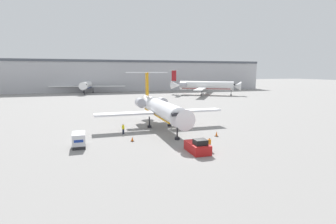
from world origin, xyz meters
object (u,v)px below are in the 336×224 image
(airplane_main, at_px, (160,108))
(worker_by_wing, at_px, (123,129))
(pushback_tug, at_px, (198,147))
(traffic_cone_left, at_px, (132,139))
(traffic_cone_right, at_px, (217,134))
(airplane_parked_far_left, at_px, (88,85))
(luggage_cart, at_px, (79,140))
(worker_near_tug, at_px, (209,144))
(airplane_parked_far_right, at_px, (205,86))

(airplane_main, xyz_separation_m, worker_by_wing, (-7.53, -3.08, -2.83))
(pushback_tug, relative_size, traffic_cone_left, 5.64)
(traffic_cone_left, relative_size, traffic_cone_right, 0.88)
(airplane_parked_far_left, bearing_deg, traffic_cone_right, -79.38)
(worker_by_wing, bearing_deg, luggage_cart, -139.19)
(traffic_cone_right, bearing_deg, airplane_main, 126.44)
(luggage_cart, relative_size, worker_near_tug, 1.80)
(airplane_main, relative_size, airplane_parked_far_left, 0.67)
(airplane_main, height_order, traffic_cone_right, airplane_main)
(worker_near_tug, bearing_deg, airplane_parked_far_right, 65.08)
(airplane_parked_far_right, bearing_deg, worker_near_tug, -114.92)
(airplane_parked_far_right, bearing_deg, pushback_tug, -115.93)
(worker_near_tug, distance_m, traffic_cone_right, 8.14)
(worker_near_tug, relative_size, traffic_cone_right, 2.09)
(airplane_main, distance_m, worker_by_wing, 8.61)
(luggage_cart, xyz_separation_m, worker_near_tug, (16.95, -6.90, -0.11))
(pushback_tug, height_order, airplane_parked_far_left, airplane_parked_far_left)
(airplane_main, height_order, traffic_cone_left, airplane_main)
(pushback_tug, bearing_deg, luggage_cart, 154.23)
(pushback_tug, xyz_separation_m, traffic_cone_right, (6.54, 7.03, -0.34))
(traffic_cone_right, distance_m, airplane_parked_far_left, 103.64)
(worker_by_wing, bearing_deg, traffic_cone_left, -83.01)
(traffic_cone_left, height_order, traffic_cone_right, traffic_cone_right)
(traffic_cone_right, bearing_deg, airplane_parked_far_left, 100.62)
(pushback_tug, height_order, traffic_cone_right, pushback_tug)
(airplane_main, bearing_deg, airplane_parked_far_right, 58.21)
(worker_near_tug, distance_m, airplane_parked_far_right, 87.53)
(airplane_main, xyz_separation_m, traffic_cone_right, (6.97, -9.45, -3.36))
(traffic_cone_right, bearing_deg, airplane_parked_far_right, 66.10)
(pushback_tug, height_order, worker_by_wing, pushback_tug)
(luggage_cart, distance_m, worker_by_wing, 9.37)
(worker_near_tug, relative_size, worker_by_wing, 0.99)
(airplane_parked_far_left, bearing_deg, traffic_cone_left, -87.02)
(worker_by_wing, height_order, airplane_parked_far_right, airplane_parked_far_right)
(luggage_cart, height_order, airplane_parked_far_right, airplane_parked_far_right)
(traffic_cone_right, height_order, airplane_parked_far_left, airplane_parked_far_left)
(airplane_main, distance_m, airplane_parked_far_right, 74.37)
(pushback_tug, height_order, traffic_cone_left, pushback_tug)
(airplane_main, relative_size, luggage_cart, 7.94)
(worker_near_tug, height_order, airplane_parked_far_right, airplane_parked_far_right)
(luggage_cart, height_order, airplane_parked_far_left, airplane_parked_far_left)
(pushback_tug, height_order, worker_near_tug, pushback_tug)
(luggage_cart, distance_m, worker_near_tug, 18.30)
(airplane_main, distance_m, airplane_parked_far_left, 93.15)
(worker_near_tug, relative_size, airplane_parked_far_left, 0.05)
(worker_by_wing, bearing_deg, pushback_tug, -59.27)
(pushback_tug, relative_size, worker_near_tug, 2.38)
(pushback_tug, relative_size, worker_by_wing, 2.36)
(airplane_main, distance_m, traffic_cone_left, 11.35)
(worker_by_wing, distance_m, traffic_cone_left, 5.35)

